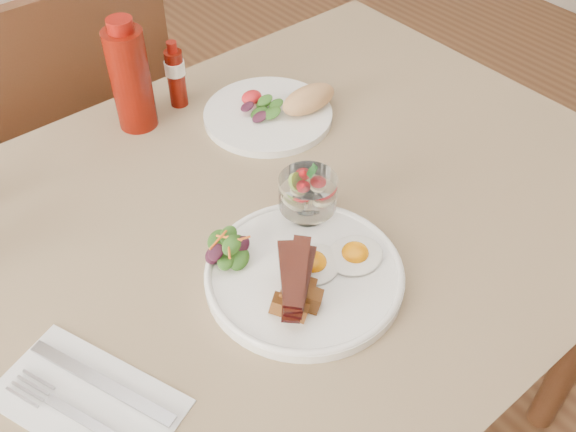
% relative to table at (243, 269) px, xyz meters
% --- Properties ---
extents(table, '(1.33, 0.88, 0.75)m').
position_rel_table_xyz_m(table, '(0.00, 0.00, 0.00)').
color(table, '#4E2C18').
rests_on(table, ground).
extents(chair_far, '(0.42, 0.42, 0.93)m').
position_rel_table_xyz_m(chair_far, '(0.00, 0.66, -0.14)').
color(chair_far, '#4E2C18').
rests_on(chair_far, ground).
extents(main_plate, '(0.28, 0.28, 0.02)m').
position_rel_table_xyz_m(main_plate, '(0.01, -0.13, 0.10)').
color(main_plate, white).
rests_on(main_plate, table).
extents(fried_eggs, '(0.16, 0.12, 0.02)m').
position_rel_table_xyz_m(fried_eggs, '(0.06, -0.15, 0.11)').
color(fried_eggs, white).
rests_on(fried_eggs, main_plate).
extents(bacon_potato_pile, '(0.11, 0.11, 0.05)m').
position_rel_table_xyz_m(bacon_potato_pile, '(-0.03, -0.16, 0.13)').
color(bacon_potato_pile, brown).
rests_on(bacon_potato_pile, main_plate).
extents(side_salad, '(0.07, 0.07, 0.04)m').
position_rel_table_xyz_m(side_salad, '(-0.05, -0.05, 0.12)').
color(side_salad, '#1F5015').
rests_on(side_salad, main_plate).
extents(fruit_cup, '(0.09, 0.09, 0.09)m').
position_rel_table_xyz_m(fruit_cup, '(0.09, -0.05, 0.15)').
color(fruit_cup, white).
rests_on(fruit_cup, main_plate).
extents(second_plate, '(0.24, 0.24, 0.06)m').
position_rel_table_xyz_m(second_plate, '(0.23, 0.19, 0.10)').
color(second_plate, white).
rests_on(second_plate, table).
extents(ketchup_bottle, '(0.08, 0.08, 0.21)m').
position_rel_table_xyz_m(ketchup_bottle, '(0.02, 0.34, 0.19)').
color(ketchup_bottle, '#630E05').
rests_on(ketchup_bottle, table).
extents(hot_sauce_bottle, '(0.04, 0.04, 0.13)m').
position_rel_table_xyz_m(hot_sauce_bottle, '(0.11, 0.34, 0.15)').
color(hot_sauce_bottle, '#630E05').
rests_on(hot_sauce_bottle, table).
extents(napkin_cutlery, '(0.20, 0.26, 0.01)m').
position_rel_table_xyz_m(napkin_cutlery, '(-0.31, -0.11, 0.09)').
color(napkin_cutlery, white).
rests_on(napkin_cutlery, table).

